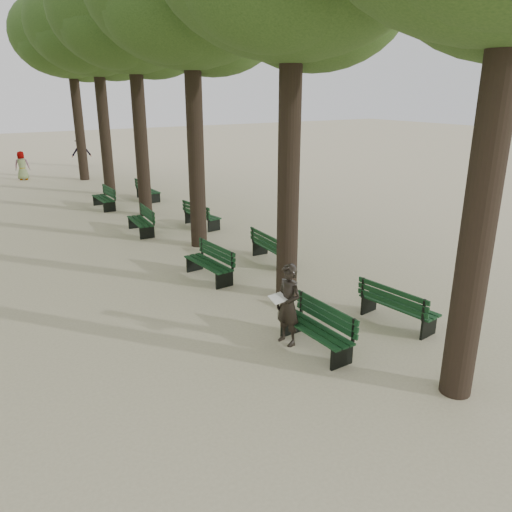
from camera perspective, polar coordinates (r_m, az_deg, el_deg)
ground at (r=9.71m, az=6.56°, el=-12.17°), size 120.00×120.00×0.00m
tree_central_3 at (r=20.79m, az=-14.02°, el=25.54°), size 6.00×6.00×9.95m
tree_central_4 at (r=25.53m, az=-17.95°, el=23.82°), size 6.00×6.00×9.95m
tree_central_5 at (r=30.35m, az=-20.59°, el=22.59°), size 6.00×6.00×9.95m
bench_left_0 at (r=10.07m, az=6.74°, el=-9.21°), size 0.61×1.81×0.92m
bench_left_1 at (r=13.66m, az=-5.42°, el=-1.53°), size 0.70×1.84×0.92m
bench_left_2 at (r=18.42m, az=-13.03°, el=3.38°), size 0.71×1.84×0.92m
bench_left_3 at (r=22.76m, az=-16.99°, el=5.90°), size 0.59×1.80×0.92m
bench_right_0 at (r=11.47m, az=15.86°, el=-6.23°), size 0.79×1.86×0.92m
bench_right_1 at (r=14.93m, az=1.94°, el=0.31°), size 0.68×1.83×0.92m
bench_right_2 at (r=18.92m, az=-6.18°, el=4.15°), size 0.79×1.86×0.92m
bench_right_3 at (r=24.06m, az=-12.22°, el=6.93°), size 0.61×1.81×0.92m
man_with_map at (r=10.02m, az=3.69°, el=-5.59°), size 0.65×0.72×1.70m
pedestrian_d at (r=31.74m, az=-25.17°, el=9.34°), size 0.85×0.52×1.62m
pedestrian_b at (r=35.97m, az=-19.34°, el=11.17°), size 1.29×0.55×1.93m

